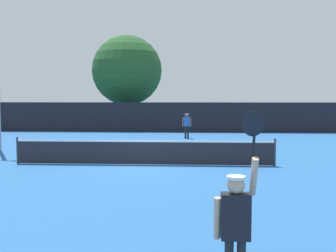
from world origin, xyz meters
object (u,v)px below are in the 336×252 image
player_receiving (187,123)px  large_tree (127,70)px  parked_car_mid (280,118)px  parked_car_near (87,117)px  tennis_ball (140,151)px  player_serving (236,218)px

player_receiving → large_tree: size_ratio=0.20×
player_receiving → parked_car_mid: parked_car_mid is taller
parked_car_mid → player_receiving: bearing=-122.0°
large_tree → parked_car_near: bearing=141.3°
tennis_ball → parked_car_near: parked_car_near is taller
player_receiving → tennis_ball: (-2.18, -6.68, -0.93)m
large_tree → parked_car_near: 7.00m
player_receiving → tennis_ball: size_ratio=23.30×
large_tree → parked_car_near: (-4.41, 3.53, -4.14)m
player_receiving → large_tree: bearing=-58.9°
parked_car_near → parked_car_mid: same height
parked_car_near → parked_car_mid: bearing=-3.8°
parked_car_near → player_serving: bearing=-70.2°
parked_car_near → parked_car_mid: size_ratio=0.98×
tennis_ball → player_serving: bearing=-77.8°
tennis_ball → parked_car_mid: (10.28, 17.03, 0.74)m
tennis_ball → parked_car_near: 20.31m
player_receiving → large_tree: 10.86m
player_receiving → parked_car_near: (-9.63, 12.19, -0.19)m
parked_car_mid → player_serving: bearing=-96.8°
player_serving → tennis_ball: (-3.10, 14.37, -1.06)m
tennis_ball → large_tree: size_ratio=0.01×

